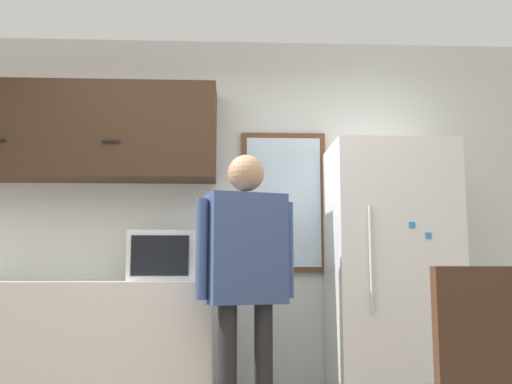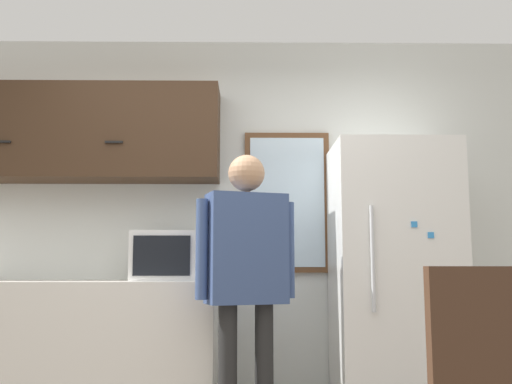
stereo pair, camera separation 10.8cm
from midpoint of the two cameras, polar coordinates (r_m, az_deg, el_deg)
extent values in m
cube|color=silver|center=(4.19, -2.31, -2.78)|extent=(6.00, 0.06, 2.70)
cube|color=silver|center=(4.07, -19.12, -14.85)|extent=(2.16, 0.61, 0.91)
cube|color=#3D2819|center=(4.26, -17.68, 5.59)|extent=(2.16, 0.34, 0.67)
cube|color=black|center=(4.20, -23.41, 4.65)|extent=(0.12, 0.01, 0.01)
cube|color=black|center=(3.97, -13.28, 4.89)|extent=(0.12, 0.01, 0.01)
cube|color=white|center=(3.84, -7.47, -6.38)|extent=(0.51, 0.40, 0.32)
cube|color=black|center=(3.64, -8.58, -6.30)|extent=(0.36, 0.01, 0.25)
cube|color=#B2B2B2|center=(3.62, -4.44, -6.36)|extent=(0.07, 0.01, 0.26)
cylinder|color=black|center=(3.44, -1.93, -17.73)|extent=(0.11, 0.11, 0.79)
cylinder|color=black|center=(3.51, 1.75, -17.52)|extent=(0.11, 0.11, 0.79)
cube|color=#384C7A|center=(3.42, -0.07, -5.65)|extent=(0.51, 0.35, 0.65)
sphere|color=tan|center=(3.46, -0.07, 1.89)|extent=(0.22, 0.22, 0.22)
cylinder|color=#384C7A|center=(3.34, -4.54, -5.68)|extent=(0.07, 0.07, 0.58)
cylinder|color=#384C7A|center=(3.52, 4.18, -5.77)|extent=(0.07, 0.07, 0.58)
cube|color=white|center=(3.93, 14.42, -8.65)|extent=(0.79, 0.68, 1.82)
cylinder|color=silver|center=(3.52, 12.46, -6.49)|extent=(0.02, 0.02, 0.64)
cube|color=#338CDB|center=(3.62, 16.37, -3.12)|extent=(0.04, 0.01, 0.04)
cube|color=#338CDB|center=(3.64, 17.90, -4.12)|extent=(0.04, 0.01, 0.04)
cube|color=#472D1E|center=(2.53, 22.00, -13.15)|extent=(0.40, 0.15, 0.55)
cube|color=brown|center=(4.17, 3.86, -0.99)|extent=(0.62, 0.04, 1.03)
cube|color=silver|center=(4.15, 3.89, -0.96)|extent=(0.54, 0.01, 0.95)
camera|label=1|loc=(0.05, -89.08, -0.12)|focal=40.00mm
camera|label=2|loc=(0.05, 90.92, 0.12)|focal=40.00mm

